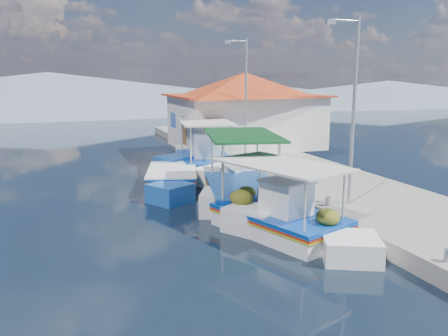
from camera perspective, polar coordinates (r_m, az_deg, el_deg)
name	(u,v)px	position (r m, az deg, el deg)	size (l,w,h in m)	color
ground	(244,257)	(12.46, 2.52, -10.86)	(160.00, 160.00, 0.00)	black
quay	(319,182)	(20.10, 11.56, -1.74)	(5.00, 44.00, 0.50)	gray
bollards	(283,181)	(18.36, 7.23, -1.54)	(0.20, 17.20, 0.30)	#A5A8AD
main_caique	(279,218)	(14.19, 6.72, -6.14)	(3.66, 6.89, 2.40)	white
caique_green_canopy	(240,194)	(17.04, 2.02, -3.19)	(3.48, 7.71, 2.95)	white
caique_blue_hull	(171,180)	(19.98, -6.49, -1.43)	(3.18, 6.54, 1.21)	#1C54A9
caique_far	(204,161)	(23.06, -2.43, 0.83)	(3.15, 7.95, 2.82)	white
harbor_building	(245,109)	(27.84, 2.54, 7.29)	(10.49, 10.49, 4.40)	white
lamp_post_near	(352,102)	(15.53, 15.41, 7.77)	(1.21, 0.14, 6.00)	#A5A8AD
lamp_post_far	(244,93)	(23.45, 2.49, 9.19)	(1.21, 0.14, 6.00)	#A5A8AD
mountain_ridge	(136,95)	(67.60, -10.78, 8.80)	(171.40, 96.00, 5.50)	slate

